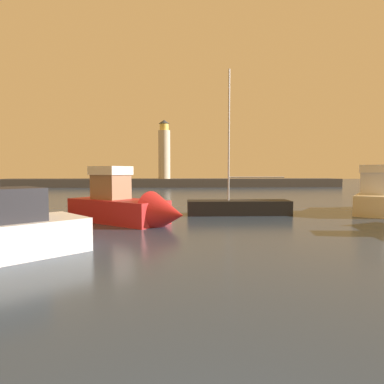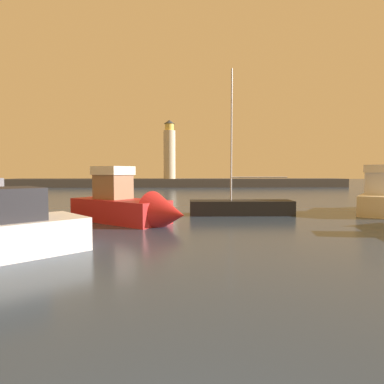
% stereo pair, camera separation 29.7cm
% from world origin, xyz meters
% --- Properties ---
extents(ground_plane, '(220.00, 220.00, 0.00)m').
position_xyz_m(ground_plane, '(0.00, 32.91, 0.00)').
color(ground_plane, '#2D3D51').
extents(breakwater, '(68.50, 6.42, 1.71)m').
position_xyz_m(breakwater, '(0.00, 65.82, 0.86)').
color(breakwater, '#423F3D').
rests_on(breakwater, ground_plane).
extents(lighthouse, '(2.41, 2.41, 11.99)m').
position_xyz_m(lighthouse, '(-1.86, 65.82, 7.39)').
color(lighthouse, beige).
rests_on(lighthouse, breakwater).
extents(motorboat_1, '(8.06, 7.06, 3.89)m').
position_xyz_m(motorboat_1, '(-2.69, 18.14, 0.99)').
color(motorboat_1, '#B21E1E').
rests_on(motorboat_1, ground_plane).
extents(motorboat_5, '(6.55, 7.90, 3.81)m').
position_xyz_m(motorboat_5, '(15.44, 22.83, 1.15)').
color(motorboat_5, beige).
rests_on(motorboat_5, ground_plane).
extents(sailboat_moored, '(7.38, 2.03, 10.31)m').
position_xyz_m(sailboat_moored, '(4.56, 21.71, 0.57)').
color(sailboat_moored, black).
rests_on(sailboat_moored, ground_plane).
extents(mooring_buoy, '(1.02, 1.02, 1.02)m').
position_xyz_m(mooring_buoy, '(-8.60, 15.61, 0.51)').
color(mooring_buoy, red).
rests_on(mooring_buoy, ground_plane).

